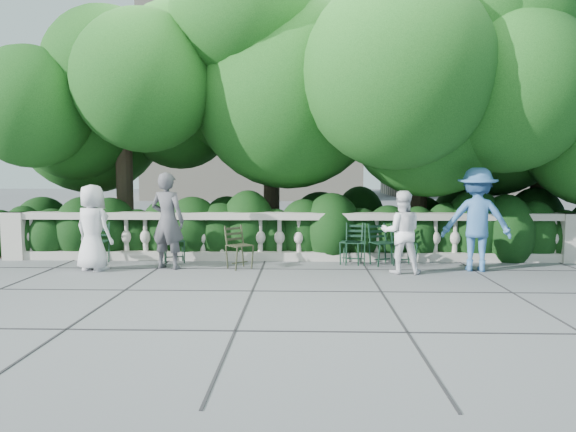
{
  "coord_description": "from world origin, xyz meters",
  "views": [
    {
      "loc": [
        0.29,
        -8.81,
        1.86
      ],
      "look_at": [
        0.0,
        1.0,
        1.0
      ],
      "focal_mm": 32.0,
      "sensor_mm": 36.0,
      "label": 1
    }
  ],
  "objects_px": {
    "chair_e": "(407,267)",
    "chair_f": "(349,265)",
    "chair_a": "(175,264)",
    "chair_d": "(386,266)",
    "chair_weathered": "(244,270)",
    "person_woman_grey": "(168,221)",
    "chair_c": "(355,266)",
    "person_casual_man": "(401,232)",
    "person_older_blue": "(477,219)",
    "person_businessman": "(93,228)",
    "chair_b": "(95,265)"
  },
  "relations": [
    {
      "from": "person_woman_grey",
      "to": "chair_weathered",
      "type": "bearing_deg",
      "value": -167.89
    },
    {
      "from": "chair_b",
      "to": "chair_d",
      "type": "height_order",
      "value": "same"
    },
    {
      "from": "chair_d",
      "to": "chair_a",
      "type": "bearing_deg",
      "value": 154.0
    },
    {
      "from": "chair_e",
      "to": "chair_f",
      "type": "relative_size",
      "value": 1.0
    },
    {
      "from": "chair_b",
      "to": "chair_c",
      "type": "distance_m",
      "value": 5.19
    },
    {
      "from": "chair_d",
      "to": "person_woman_grey",
      "type": "relative_size",
      "value": 0.46
    },
    {
      "from": "chair_d",
      "to": "chair_b",
      "type": "bearing_deg",
      "value": 155.78
    },
    {
      "from": "person_businessman",
      "to": "person_woman_grey",
      "type": "height_order",
      "value": "person_woman_grey"
    },
    {
      "from": "person_woman_grey",
      "to": "person_casual_man",
      "type": "bearing_deg",
      "value": -168.48
    },
    {
      "from": "chair_c",
      "to": "chair_e",
      "type": "height_order",
      "value": "same"
    },
    {
      "from": "chair_f",
      "to": "person_casual_man",
      "type": "bearing_deg",
      "value": -22.53
    },
    {
      "from": "person_businessman",
      "to": "person_woman_grey",
      "type": "relative_size",
      "value": 0.88
    },
    {
      "from": "chair_b",
      "to": "chair_f",
      "type": "bearing_deg",
      "value": -0.72
    },
    {
      "from": "chair_a",
      "to": "person_casual_man",
      "type": "distance_m",
      "value": 4.5
    },
    {
      "from": "person_casual_man",
      "to": "chair_a",
      "type": "bearing_deg",
      "value": -6.62
    },
    {
      "from": "chair_a",
      "to": "chair_d",
      "type": "distance_m",
      "value": 4.2
    },
    {
      "from": "person_businessman",
      "to": "chair_weathered",
      "type": "bearing_deg",
      "value": -153.08
    },
    {
      "from": "chair_e",
      "to": "chair_c",
      "type": "bearing_deg",
      "value": 162.12
    },
    {
      "from": "person_woman_grey",
      "to": "person_casual_man",
      "type": "xyz_separation_m",
      "value": [
        4.37,
        -0.31,
        -0.17
      ]
    },
    {
      "from": "chair_a",
      "to": "person_woman_grey",
      "type": "xyz_separation_m",
      "value": [
        -0.01,
        -0.49,
        0.92
      ]
    },
    {
      "from": "chair_b",
      "to": "person_businessman",
      "type": "height_order",
      "value": "person_businessman"
    },
    {
      "from": "chair_c",
      "to": "person_casual_man",
      "type": "xyz_separation_m",
      "value": [
        0.76,
        -0.68,
        0.75
      ]
    },
    {
      "from": "chair_d",
      "to": "person_casual_man",
      "type": "distance_m",
      "value": 1.01
    },
    {
      "from": "person_older_blue",
      "to": "chair_b",
      "type": "bearing_deg",
      "value": 7.63
    },
    {
      "from": "chair_a",
      "to": "person_older_blue",
      "type": "xyz_separation_m",
      "value": [
        5.81,
        -0.51,
        0.96
      ]
    },
    {
      "from": "chair_d",
      "to": "person_older_blue",
      "type": "height_order",
      "value": "person_older_blue"
    },
    {
      "from": "chair_c",
      "to": "chair_a",
      "type": "bearing_deg",
      "value": -175.11
    },
    {
      "from": "person_older_blue",
      "to": "person_casual_man",
      "type": "bearing_deg",
      "value": 21.79
    },
    {
      "from": "chair_f",
      "to": "person_businessman",
      "type": "distance_m",
      "value": 4.96
    },
    {
      "from": "chair_b",
      "to": "chair_weathered",
      "type": "bearing_deg",
      "value": -9.81
    },
    {
      "from": "chair_e",
      "to": "chair_weathered",
      "type": "xyz_separation_m",
      "value": [
        -3.14,
        -0.4,
        0.0
      ]
    },
    {
      "from": "chair_a",
      "to": "person_casual_man",
      "type": "bearing_deg",
      "value": -30.01
    },
    {
      "from": "chair_e",
      "to": "chair_f",
      "type": "xyz_separation_m",
      "value": [
        -1.11,
        0.11,
        0.0
      ]
    },
    {
      "from": "chair_weathered",
      "to": "chair_d",
      "type": "bearing_deg",
      "value": -31.44
    },
    {
      "from": "person_businessman",
      "to": "person_older_blue",
      "type": "xyz_separation_m",
      "value": [
        7.17,
        0.2,
        0.16
      ]
    },
    {
      "from": "chair_f",
      "to": "chair_a",
      "type": "bearing_deg",
      "value": -163.76
    },
    {
      "from": "chair_d",
      "to": "person_businessman",
      "type": "relative_size",
      "value": 0.52
    },
    {
      "from": "chair_f",
      "to": "person_older_blue",
      "type": "distance_m",
      "value": 2.55
    },
    {
      "from": "chair_d",
      "to": "chair_e",
      "type": "relative_size",
      "value": 1.0
    },
    {
      "from": "chair_d",
      "to": "person_casual_man",
      "type": "height_order",
      "value": "person_casual_man"
    },
    {
      "from": "chair_f",
      "to": "person_woman_grey",
      "type": "height_order",
      "value": "person_woman_grey"
    },
    {
      "from": "chair_b",
      "to": "person_older_blue",
      "type": "distance_m",
      "value": 7.47
    },
    {
      "from": "person_woman_grey",
      "to": "person_older_blue",
      "type": "height_order",
      "value": "person_older_blue"
    },
    {
      "from": "chair_a",
      "to": "chair_d",
      "type": "bearing_deg",
      "value": -21.73
    },
    {
      "from": "chair_c",
      "to": "chair_f",
      "type": "bearing_deg",
      "value": 163.56
    },
    {
      "from": "chair_a",
      "to": "person_older_blue",
      "type": "distance_m",
      "value": 5.91
    },
    {
      "from": "chair_a",
      "to": "chair_weathered",
      "type": "relative_size",
      "value": 1.0
    },
    {
      "from": "chair_d",
      "to": "person_older_blue",
      "type": "relative_size",
      "value": 0.44
    },
    {
      "from": "chair_e",
      "to": "person_businessman",
      "type": "relative_size",
      "value": 0.52
    },
    {
      "from": "chair_a",
      "to": "chair_e",
      "type": "distance_m",
      "value": 4.6
    }
  ]
}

